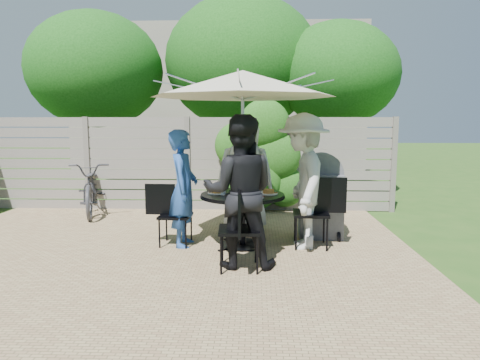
{
  "coord_description": "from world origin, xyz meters",
  "views": [
    {
      "loc": [
        1.35,
        -5.33,
        1.76
      ],
      "look_at": [
        1.12,
        0.73,
        0.93
      ],
      "focal_mm": 32.0,
      "sensor_mm": 36.0,
      "label": 1
    }
  ],
  "objects_px": {
    "chair_left": "(175,227)",
    "person_right": "(303,182)",
    "person_back": "(245,174)",
    "plate_back": "(244,188)",
    "person_left": "(183,189)",
    "plate_left": "(217,192)",
    "umbrella": "(243,84)",
    "plate_right": "(268,192)",
    "plate_extra": "(255,196)",
    "coffee_cup": "(250,187)",
    "glass_front": "(250,192)",
    "glass_left": "(223,190)",
    "person_front": "(240,192)",
    "chair_back": "(245,213)",
    "glass_back": "(236,186)",
    "glass_right": "(261,188)",
    "patio_table": "(243,210)",
    "plate_front": "(241,197)",
    "syrup_jug": "(238,187)",
    "bicycle": "(92,188)",
    "chair_right": "(312,227)",
    "chair_front": "(239,246)",
    "bbq_grill": "(321,199)"
  },
  "relations": [
    {
      "from": "person_front",
      "to": "chair_back",
      "type": "bearing_deg",
      "value": -89.93
    },
    {
      "from": "person_left",
      "to": "glass_right",
      "type": "relative_size",
      "value": 11.8
    },
    {
      "from": "glass_right",
      "to": "plate_extra",
      "type": "bearing_deg",
      "value": -101.76
    },
    {
      "from": "glass_left",
      "to": "glass_front",
      "type": "distance_m",
      "value": 0.4
    },
    {
      "from": "chair_front",
      "to": "bbq_grill",
      "type": "bearing_deg",
      "value": -40.86
    },
    {
      "from": "plate_back",
      "to": "plate_left",
      "type": "height_order",
      "value": "same"
    },
    {
      "from": "plate_front",
      "to": "syrup_jug",
      "type": "bearing_deg",
      "value": 97.69
    },
    {
      "from": "chair_back",
      "to": "syrup_jug",
      "type": "bearing_deg",
      "value": -11.45
    },
    {
      "from": "plate_left",
      "to": "plate_right",
      "type": "xyz_separation_m",
      "value": [
        0.72,
        -0.01,
        0.0
      ]
    },
    {
      "from": "chair_left",
      "to": "glass_back",
      "type": "distance_m",
      "value": 1.06
    },
    {
      "from": "patio_table",
      "to": "umbrella",
      "type": "distance_m",
      "value": 1.73
    },
    {
      "from": "person_back",
      "to": "person_left",
      "type": "distance_m",
      "value": 1.18
    },
    {
      "from": "person_back",
      "to": "plate_back",
      "type": "bearing_deg",
      "value": -90.0
    },
    {
      "from": "chair_back",
      "to": "person_back",
      "type": "bearing_deg",
      "value": -6.93
    },
    {
      "from": "person_left",
      "to": "plate_extra",
      "type": "xyz_separation_m",
      "value": [
        1.01,
        -0.31,
        -0.04
      ]
    },
    {
      "from": "chair_right",
      "to": "plate_front",
      "type": "bearing_deg",
      "value": 22.61
    },
    {
      "from": "chair_left",
      "to": "coffee_cup",
      "type": "distance_m",
      "value": 1.22
    },
    {
      "from": "glass_back",
      "to": "plate_back",
      "type": "bearing_deg",
      "value": 43.11
    },
    {
      "from": "plate_right",
      "to": "coffee_cup",
      "type": "relative_size",
      "value": 2.17
    },
    {
      "from": "chair_front",
      "to": "plate_right",
      "type": "relative_size",
      "value": 3.84
    },
    {
      "from": "person_front",
      "to": "coffee_cup",
      "type": "distance_m",
      "value": 1.06
    },
    {
      "from": "person_left",
      "to": "chair_back",
      "type": "bearing_deg",
      "value": -40.61
    },
    {
      "from": "plate_left",
      "to": "umbrella",
      "type": "bearing_deg",
      "value": -0.64
    },
    {
      "from": "plate_right",
      "to": "plate_extra",
      "type": "distance_m",
      "value": 0.35
    },
    {
      "from": "plate_front",
      "to": "glass_front",
      "type": "distance_m",
      "value": 0.15
    },
    {
      "from": "plate_right",
      "to": "bbq_grill",
      "type": "bearing_deg",
      "value": 33.29
    },
    {
      "from": "glass_back",
      "to": "syrup_jug",
      "type": "bearing_deg",
      "value": -78.55
    },
    {
      "from": "person_left",
      "to": "chair_front",
      "type": "height_order",
      "value": "person_left"
    },
    {
      "from": "person_front",
      "to": "plate_extra",
      "type": "distance_m",
      "value": 0.58
    },
    {
      "from": "coffee_cup",
      "to": "person_front",
      "type": "bearing_deg",
      "value": -96.08
    },
    {
      "from": "person_right",
      "to": "glass_front",
      "type": "distance_m",
      "value": 0.78
    },
    {
      "from": "patio_table",
      "to": "plate_extra",
      "type": "relative_size",
      "value": 4.89
    },
    {
      "from": "glass_front",
      "to": "coffee_cup",
      "type": "relative_size",
      "value": 1.17
    },
    {
      "from": "patio_table",
      "to": "glass_front",
      "type": "distance_m",
      "value": 0.41
    },
    {
      "from": "plate_left",
      "to": "chair_back",
      "type": "bearing_deg",
      "value": 69.02
    },
    {
      "from": "chair_back",
      "to": "glass_back",
      "type": "bearing_deg",
      "value": -16.11
    },
    {
      "from": "chair_left",
      "to": "person_right",
      "type": "height_order",
      "value": "person_right"
    },
    {
      "from": "person_front",
      "to": "plate_left",
      "type": "height_order",
      "value": "person_front"
    },
    {
      "from": "plate_right",
      "to": "coffee_cup",
      "type": "xyz_separation_m",
      "value": [
        -0.26,
        0.22,
        0.04
      ]
    },
    {
      "from": "glass_right",
      "to": "bicycle",
      "type": "xyz_separation_m",
      "value": [
        -3.19,
        1.96,
        -0.32
      ]
    },
    {
      "from": "plate_back",
      "to": "chair_front",
      "type": "bearing_deg",
      "value": -90.6
    },
    {
      "from": "plate_extra",
      "to": "glass_front",
      "type": "height_order",
      "value": "glass_front"
    },
    {
      "from": "person_left",
      "to": "chair_right",
      "type": "height_order",
      "value": "person_left"
    },
    {
      "from": "chair_front",
      "to": "glass_back",
      "type": "distance_m",
      "value": 1.34
    },
    {
      "from": "plate_right",
      "to": "glass_left",
      "type": "relative_size",
      "value": 1.86
    },
    {
      "from": "plate_right",
      "to": "bicycle",
      "type": "distance_m",
      "value": 3.9
    },
    {
      "from": "chair_back",
      "to": "umbrella",
      "type": "bearing_deg",
      "value": -7.7
    },
    {
      "from": "plate_extra",
      "to": "glass_back",
      "type": "xyz_separation_m",
      "value": [
        -0.28,
        0.56,
        0.05
      ]
    },
    {
      "from": "person_back",
      "to": "chair_right",
      "type": "relative_size",
      "value": 1.87
    },
    {
      "from": "glass_back",
      "to": "glass_left",
      "type": "relative_size",
      "value": 1.0
    }
  ]
}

